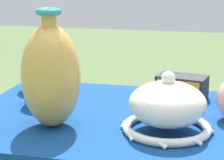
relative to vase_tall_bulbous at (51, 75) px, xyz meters
name	(u,v)px	position (x,y,z in m)	size (l,w,h in m)	color
display_table	(135,149)	(0.21, 0.12, -0.24)	(0.97, 0.65, 0.75)	brown
vase_tall_bulbous	(51,75)	(0.00, 0.00, 0.00)	(0.16, 0.16, 0.32)	gold
vase_dome_bell	(167,109)	(0.31, 0.03, -0.08)	(0.24, 0.24, 0.16)	white
mosaic_tile_box	(182,87)	(0.32, 0.33, -0.10)	(0.17, 0.12, 0.08)	#232328
jar_round_porcelain	(40,74)	(-0.17, 0.32, -0.08)	(0.14, 0.14, 0.13)	white
pot_squat_cobalt	(48,94)	(-0.08, 0.18, -0.11)	(0.14, 0.14, 0.07)	#3851A8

